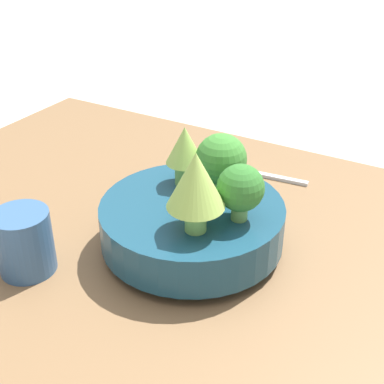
% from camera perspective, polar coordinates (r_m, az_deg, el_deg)
% --- Properties ---
extents(ground_plane, '(6.00, 6.00, 0.00)m').
position_cam_1_polar(ground_plane, '(0.77, 0.98, -8.22)').
color(ground_plane, '#ADA89E').
extents(table, '(1.14, 0.75, 0.04)m').
position_cam_1_polar(table, '(0.76, 0.99, -7.10)').
color(table, brown).
rests_on(table, ground_plane).
extents(bowl, '(0.25, 0.25, 0.07)m').
position_cam_1_polar(bowl, '(0.73, -0.00, -3.37)').
color(bowl, navy).
rests_on(bowl, table).
extents(broccoli_floret_front, '(0.07, 0.07, 0.08)m').
position_cam_1_polar(broccoli_floret_front, '(0.73, 3.27, 3.38)').
color(broccoli_floret_front, '#7AB256').
rests_on(broccoli_floret_front, bowl).
extents(romanesco_piece_near, '(0.05, 0.05, 0.09)m').
position_cam_1_polar(romanesco_piece_near, '(0.74, -0.77, 4.56)').
color(romanesco_piece_near, '#6BA34C').
rests_on(romanesco_piece_near, bowl).
extents(broccoli_floret_left, '(0.06, 0.06, 0.08)m').
position_cam_1_polar(broccoli_floret_left, '(0.66, 5.20, 0.32)').
color(broccoli_floret_left, '#609347').
rests_on(broccoli_floret_left, bowl).
extents(romanesco_piece_far, '(0.07, 0.07, 0.11)m').
position_cam_1_polar(romanesco_piece_far, '(0.63, 0.40, 1.01)').
color(romanesco_piece_far, '#6BA34C').
rests_on(romanesco_piece_far, bowl).
extents(cup, '(0.07, 0.07, 0.09)m').
position_cam_1_polar(cup, '(0.72, -17.45, -5.12)').
color(cup, '#33567F').
rests_on(cup, table).
extents(fork, '(0.18, 0.03, 0.01)m').
position_cam_1_polar(fork, '(0.94, 6.83, 1.97)').
color(fork, silver).
rests_on(fork, table).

